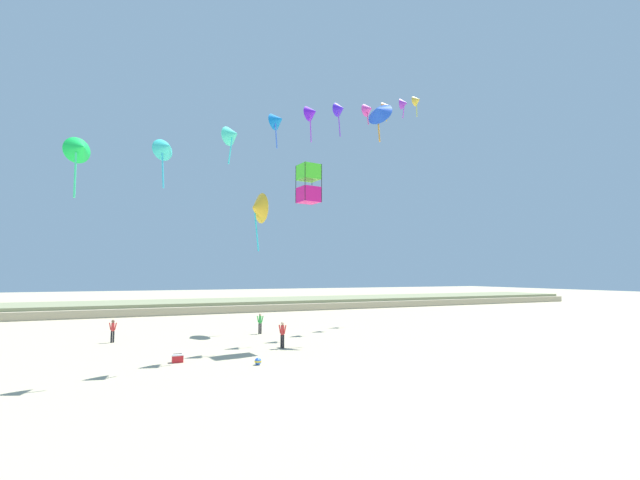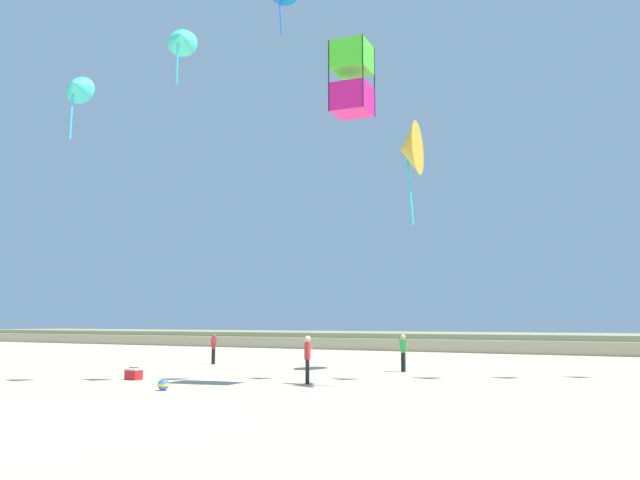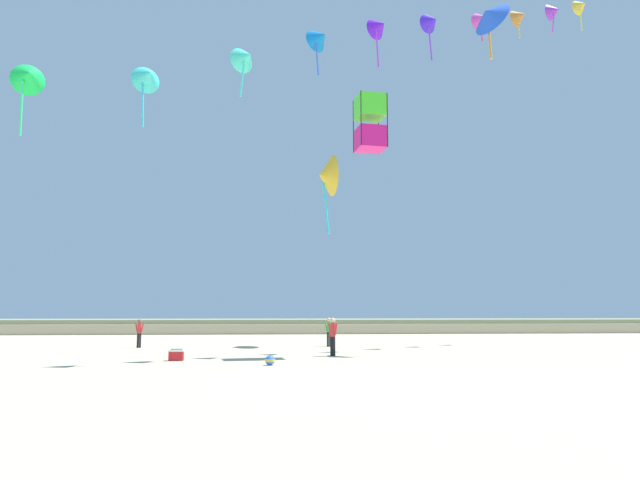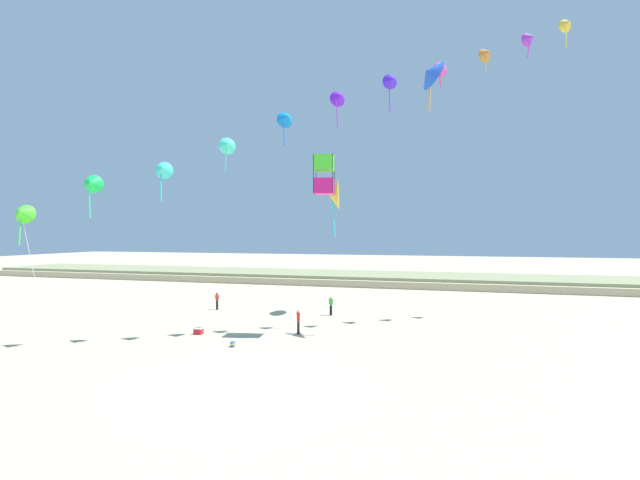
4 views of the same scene
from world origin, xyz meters
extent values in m
plane|color=#C1B28E|center=(0.00, 0.00, 0.00)|extent=(240.00, 240.00, 0.00)
cube|color=tan|center=(0.00, 41.59, 0.44)|extent=(120.00, 12.74, 0.88)
cube|color=gray|center=(0.00, 41.59, 1.01)|extent=(120.00, 10.82, 0.51)
cylinder|color=black|center=(-0.02, 9.75, 0.42)|extent=(0.12, 0.12, 0.84)
cylinder|color=black|center=(0.07, 9.63, 0.42)|extent=(0.12, 0.12, 0.84)
cylinder|color=red|center=(0.02, 9.69, 1.14)|extent=(0.22, 0.22, 0.60)
cylinder|color=red|center=(-0.10, 9.84, 1.18)|extent=(0.19, 0.21, 0.57)
cylinder|color=red|center=(0.14, 9.54, 1.18)|extent=(0.19, 0.21, 0.57)
sphere|color=beige|center=(0.02, 9.69, 1.56)|extent=(0.23, 0.23, 0.23)
cylinder|color=black|center=(0.51, 16.75, 0.41)|extent=(0.12, 0.12, 0.81)
cylinder|color=black|center=(0.63, 16.68, 0.41)|extent=(0.12, 0.12, 0.81)
cylinder|color=green|center=(0.57, 16.72, 1.10)|extent=(0.21, 0.21, 0.58)
cylinder|color=green|center=(0.41, 16.81, 1.14)|extent=(0.21, 0.17, 0.55)
cylinder|color=green|center=(0.72, 16.62, 1.14)|extent=(0.21, 0.17, 0.55)
sphere|color=beige|center=(0.57, 16.72, 1.50)|extent=(0.22, 0.22, 0.22)
cylinder|color=black|center=(-9.82, 16.56, 0.39)|extent=(0.11, 0.11, 0.78)
cylinder|color=black|center=(-9.95, 16.60, 0.39)|extent=(0.11, 0.11, 0.78)
cylinder|color=red|center=(-9.88, 16.58, 1.05)|extent=(0.21, 0.21, 0.55)
cylinder|color=red|center=(-9.72, 16.52, 1.10)|extent=(0.20, 0.13, 0.52)
cylinder|color=red|center=(-10.05, 16.63, 1.10)|extent=(0.20, 0.13, 0.52)
sphere|color=brown|center=(-9.88, 16.58, 1.44)|extent=(0.21, 0.21, 0.21)
cone|color=#3AD8CE|center=(-7.49, 5.51, 10.85)|extent=(1.35, 1.23, 1.17)
cylinder|color=#39C6E5|center=(-7.62, 5.44, 9.72)|extent=(0.18, 0.18, 1.82)
cone|color=#43E4C4|center=(-3.88, 7.17, 12.50)|extent=(1.34, 1.27, 1.14)
cylinder|color=#39DEE5|center=(-4.01, 7.09, 11.54)|extent=(0.23, 0.23, 1.48)
cylinder|color=blue|center=(-0.73, 8.98, 13.43)|extent=(0.20, 0.09, 1.64)
cube|color=#E41982|center=(1.82, 9.75, 9.94)|extent=(1.42, 1.42, 1.03)
cube|color=#4CE52D|center=(1.82, 9.75, 11.48)|extent=(1.42, 1.42, 1.03)
cylinder|color=black|center=(2.53, 9.21, 10.71)|extent=(0.04, 0.04, 2.57)
cylinder|color=black|center=(2.36, 10.46, 10.71)|extent=(0.04, 0.04, 2.57)
cylinder|color=black|center=(1.11, 10.29, 10.71)|extent=(0.04, 0.04, 2.57)
cylinder|color=black|center=(1.28, 9.04, 10.71)|extent=(0.04, 0.04, 2.57)
cone|color=yellow|center=(0.52, 17.86, 10.16)|extent=(1.34, 2.66, 2.56)
cone|color=#2DD4E5|center=(0.52, 17.86, 10.18)|extent=(0.79, 1.47, 1.41)
cylinder|color=#2DD4E5|center=(0.52, 17.86, 8.16)|extent=(0.42, 0.26, 3.22)
cube|color=red|center=(-6.46, 7.83, 0.18)|extent=(0.56, 0.40, 0.36)
cube|color=white|center=(-6.46, 7.83, 0.39)|extent=(0.58, 0.41, 0.06)
cylinder|color=black|center=(-6.46, 7.83, 0.45)|extent=(0.45, 0.03, 0.03)
sphere|color=blue|center=(-2.73, 5.49, 0.18)|extent=(0.36, 0.36, 0.36)
cylinder|color=yellow|center=(-2.73, 5.49, 0.18)|extent=(0.36, 0.36, 0.09)
camera|label=1|loc=(-8.89, -16.33, 4.63)|focal=24.00mm
camera|label=2|loc=(12.64, -10.69, 2.16)|focal=38.00mm
camera|label=3|loc=(-2.72, -15.69, 1.90)|focal=32.00mm
camera|label=4|loc=(9.05, -17.75, 6.76)|focal=24.00mm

